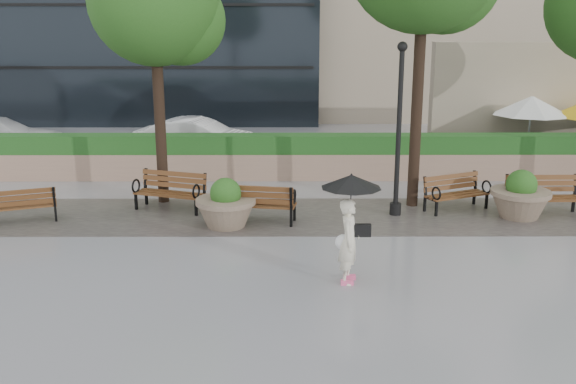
{
  "coord_description": "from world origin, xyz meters",
  "views": [
    {
      "loc": [
        -0.52,
        -12.13,
        4.58
      ],
      "look_at": [
        -0.46,
        1.14,
        1.1
      ],
      "focal_mm": 40.0,
      "sensor_mm": 36.0,
      "label": 1
    }
  ],
  "objects_px": {
    "bench_4": "(544,204)",
    "car_right": "(198,139)",
    "planter_left": "(226,208)",
    "lamppost": "(398,141)",
    "bench_3": "(456,200)",
    "bench_0": "(22,212)",
    "pedestrian": "(350,218)",
    "planter_right": "(520,199)",
    "bench_1": "(170,199)",
    "bench_2": "(258,211)"
  },
  "relations": [
    {
      "from": "bench_0",
      "to": "planter_right",
      "type": "height_order",
      "value": "planter_right"
    },
    {
      "from": "bench_1",
      "to": "car_right",
      "type": "distance_m",
      "value": 6.4
    },
    {
      "from": "car_right",
      "to": "lamppost",
      "type": "bearing_deg",
      "value": -128.71
    },
    {
      "from": "planter_left",
      "to": "pedestrian",
      "type": "xyz_separation_m",
      "value": [
        2.54,
        -3.29,
        0.76
      ]
    },
    {
      "from": "bench_1",
      "to": "planter_left",
      "type": "distance_m",
      "value": 2.07
    },
    {
      "from": "bench_3",
      "to": "lamppost",
      "type": "distance_m",
      "value": 2.28
    },
    {
      "from": "bench_2",
      "to": "planter_left",
      "type": "height_order",
      "value": "planter_left"
    },
    {
      "from": "bench_1",
      "to": "pedestrian",
      "type": "xyz_separation_m",
      "value": [
        4.07,
        -4.67,
        0.93
      ]
    },
    {
      "from": "lamppost",
      "to": "car_right",
      "type": "bearing_deg",
      "value": 130.13
    },
    {
      "from": "bench_4",
      "to": "car_right",
      "type": "xyz_separation_m",
      "value": [
        -9.4,
        6.87,
        0.42
      ]
    },
    {
      "from": "planter_left",
      "to": "lamppost",
      "type": "xyz_separation_m",
      "value": [
        4.1,
        0.95,
        1.39
      ]
    },
    {
      "from": "planter_right",
      "to": "lamppost",
      "type": "bearing_deg",
      "value": 175.19
    },
    {
      "from": "planter_left",
      "to": "car_right",
      "type": "bearing_deg",
      "value": 101.97
    },
    {
      "from": "car_right",
      "to": "bench_3",
      "type": "bearing_deg",
      "value": -120.02
    },
    {
      "from": "planter_right",
      "to": "lamppost",
      "type": "distance_m",
      "value": 3.3
    },
    {
      "from": "bench_1",
      "to": "car_right",
      "type": "relative_size",
      "value": 0.44
    },
    {
      "from": "bench_0",
      "to": "pedestrian",
      "type": "distance_m",
      "value": 8.33
    },
    {
      "from": "bench_4",
      "to": "car_right",
      "type": "distance_m",
      "value": 11.65
    },
    {
      "from": "car_right",
      "to": "pedestrian",
      "type": "relative_size",
      "value": 2.15
    },
    {
      "from": "bench_1",
      "to": "lamppost",
      "type": "distance_m",
      "value": 5.87
    },
    {
      "from": "planter_left",
      "to": "car_right",
      "type": "xyz_separation_m",
      "value": [
        -1.65,
        7.77,
        0.25
      ]
    },
    {
      "from": "pedestrian",
      "to": "bench_3",
      "type": "bearing_deg",
      "value": -19.63
    },
    {
      "from": "lamppost",
      "to": "car_right",
      "type": "height_order",
      "value": "lamppost"
    },
    {
      "from": "planter_right",
      "to": "pedestrian",
      "type": "distance_m",
      "value": 6.09
    },
    {
      "from": "bench_2",
      "to": "bench_1",
      "type": "bearing_deg",
      "value": -15.03
    },
    {
      "from": "bench_0",
      "to": "bench_2",
      "type": "xyz_separation_m",
      "value": [
        5.62,
        -0.01,
        0.03
      ]
    },
    {
      "from": "bench_1",
      "to": "bench_4",
      "type": "distance_m",
      "value": 9.3
    },
    {
      "from": "bench_1",
      "to": "pedestrian",
      "type": "relative_size",
      "value": 0.95
    },
    {
      "from": "bench_3",
      "to": "planter_left",
      "type": "distance_m",
      "value": 5.86
    },
    {
      "from": "planter_left",
      "to": "bench_0",
      "type": "bearing_deg",
      "value": 175.86
    },
    {
      "from": "lamppost",
      "to": "pedestrian",
      "type": "relative_size",
      "value": 2.1
    },
    {
      "from": "planter_left",
      "to": "bench_3",
      "type": "bearing_deg",
      "value": 13.25
    },
    {
      "from": "bench_0",
      "to": "bench_3",
      "type": "distance_m",
      "value": 10.64
    },
    {
      "from": "car_right",
      "to": "bench_0",
      "type": "bearing_deg",
      "value": 167.51
    },
    {
      "from": "car_right",
      "to": "planter_right",
      "type": "bearing_deg",
      "value": -117.85
    },
    {
      "from": "bench_4",
      "to": "pedestrian",
      "type": "distance_m",
      "value": 6.75
    },
    {
      "from": "bench_3",
      "to": "planter_left",
      "type": "bearing_deg",
      "value": 168.46
    },
    {
      "from": "bench_0",
      "to": "pedestrian",
      "type": "relative_size",
      "value": 0.85
    },
    {
      "from": "pedestrian",
      "to": "bench_2",
      "type": "bearing_deg",
      "value": 41.25
    },
    {
      "from": "bench_0",
      "to": "car_right",
      "type": "height_order",
      "value": "car_right"
    },
    {
      "from": "bench_3",
      "to": "car_right",
      "type": "relative_size",
      "value": 0.41
    },
    {
      "from": "bench_0",
      "to": "lamppost",
      "type": "height_order",
      "value": "lamppost"
    },
    {
      "from": "lamppost",
      "to": "pedestrian",
      "type": "bearing_deg",
      "value": -110.24
    },
    {
      "from": "planter_left",
      "to": "planter_right",
      "type": "height_order",
      "value": "planter_right"
    },
    {
      "from": "planter_left",
      "to": "lamppost",
      "type": "relative_size",
      "value": 0.33
    },
    {
      "from": "bench_3",
      "to": "car_right",
      "type": "xyz_separation_m",
      "value": [
        -7.35,
        6.43,
        0.44
      ]
    },
    {
      "from": "bench_4",
      "to": "car_right",
      "type": "relative_size",
      "value": 0.42
    },
    {
      "from": "bench_3",
      "to": "car_right",
      "type": "bearing_deg",
      "value": 114.03
    },
    {
      "from": "bench_1",
      "to": "planter_left",
      "type": "relative_size",
      "value": 1.37
    },
    {
      "from": "bench_2",
      "to": "bench_3",
      "type": "relative_size",
      "value": 1.05
    }
  ]
}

